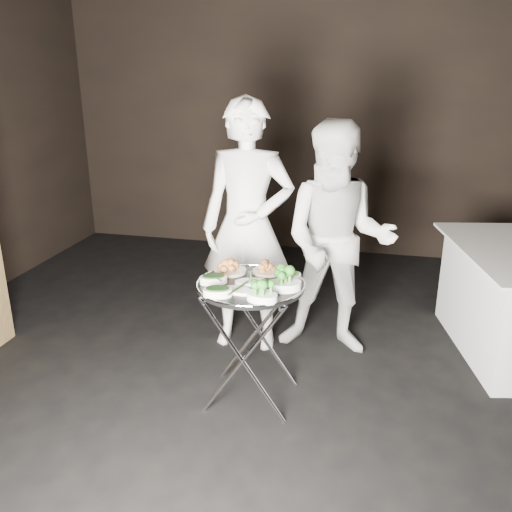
% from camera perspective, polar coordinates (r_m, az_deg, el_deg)
% --- Properties ---
extents(floor, '(6.00, 7.00, 0.05)m').
position_cam_1_polar(floor, '(3.50, -0.21, -17.79)').
color(floor, black).
rests_on(floor, ground).
extents(wall_back, '(6.00, 0.05, 3.00)m').
position_cam_1_polar(wall_back, '(6.30, 7.40, 13.84)').
color(wall_back, black).
rests_on(wall_back, floor).
extents(tray_stand, '(0.55, 0.46, 0.81)m').
position_cam_1_polar(tray_stand, '(3.50, -0.56, -8.50)').
color(tray_stand, silver).
rests_on(tray_stand, floor).
extents(serving_tray, '(0.68, 0.68, 0.04)m').
position_cam_1_polar(serving_tray, '(3.35, -0.58, -3.08)').
color(serving_tray, black).
rests_on(serving_tray, tray_stand).
extents(potato_plate_a, '(0.22, 0.22, 0.08)m').
position_cam_1_polar(potato_plate_a, '(3.52, -2.74, -1.20)').
color(potato_plate_a, beige).
rests_on(potato_plate_a, serving_tray).
extents(potato_plate_b, '(0.18, 0.18, 0.07)m').
position_cam_1_polar(potato_plate_b, '(3.51, 1.11, -1.33)').
color(potato_plate_b, beige).
rests_on(potato_plate_b, serving_tray).
extents(greens_bowl, '(0.12, 0.12, 0.07)m').
position_cam_1_polar(greens_bowl, '(3.40, 3.77, -2.07)').
color(greens_bowl, white).
rests_on(greens_bowl, serving_tray).
extents(asparagus_plate_a, '(0.22, 0.17, 0.04)m').
position_cam_1_polar(asparagus_plate_a, '(3.34, -0.54, -2.65)').
color(asparagus_plate_a, white).
rests_on(asparagus_plate_a, serving_tray).
extents(asparagus_plate_b, '(0.21, 0.15, 0.04)m').
position_cam_1_polar(asparagus_plate_b, '(3.22, -1.87, -3.54)').
color(asparagus_plate_b, white).
rests_on(asparagus_plate_b, serving_tray).
extents(spinach_bowl_a, '(0.20, 0.17, 0.07)m').
position_cam_1_polar(spinach_bowl_a, '(3.36, -4.49, -2.34)').
color(spinach_bowl_a, white).
rests_on(spinach_bowl_a, serving_tray).
extents(spinach_bowl_b, '(0.19, 0.15, 0.07)m').
position_cam_1_polar(spinach_bowl_b, '(3.17, -4.07, -3.68)').
color(spinach_bowl_b, white).
rests_on(spinach_bowl_b, serving_tray).
extents(broccoli_bowl_a, '(0.24, 0.20, 0.08)m').
position_cam_1_polar(broccoli_bowl_a, '(3.25, 3.08, -2.92)').
color(broccoli_bowl_a, white).
rests_on(broccoli_bowl_a, serving_tray).
extents(broccoli_bowl_b, '(0.20, 0.16, 0.08)m').
position_cam_1_polar(broccoli_bowl_b, '(3.10, 0.63, -4.13)').
color(broccoli_bowl_b, white).
rests_on(broccoli_bowl_b, serving_tray).
extents(serving_utensils, '(0.57, 0.40, 0.01)m').
position_cam_1_polar(serving_utensils, '(3.39, -0.04, -1.82)').
color(serving_utensils, silver).
rests_on(serving_utensils, serving_tray).
extents(waiter_left, '(0.72, 0.49, 1.90)m').
position_cam_1_polar(waiter_left, '(4.05, -0.90, 3.05)').
color(waiter_left, white).
rests_on(waiter_left, floor).
extents(waiter_right, '(0.86, 0.67, 1.75)m').
position_cam_1_polar(waiter_right, '(4.01, 8.57, 1.52)').
color(waiter_right, white).
rests_on(waiter_right, floor).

